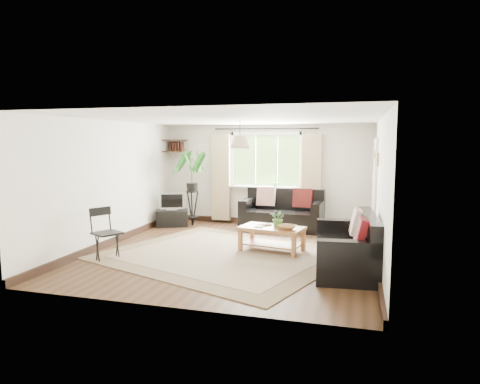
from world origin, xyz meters
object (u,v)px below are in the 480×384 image
(sofa_back, at_px, (282,210))
(palm_stand, at_px, (192,188))
(coffee_table, at_px, (272,239))
(tv_stand, at_px, (172,218))
(folding_chair, at_px, (107,234))
(sofa_right, at_px, (346,244))

(sofa_back, bearing_deg, palm_stand, -172.78)
(coffee_table, xyz_separation_m, tv_stand, (-2.74, 1.70, -0.04))
(palm_stand, bearing_deg, tv_stand, -152.23)
(tv_stand, xyz_separation_m, folding_chair, (0.14, -2.94, 0.24))
(sofa_back, relative_size, sofa_right, 1.02)
(folding_chair, bearing_deg, sofa_right, -55.79)
(sofa_right, distance_m, coffee_table, 1.55)
(palm_stand, bearing_deg, folding_chair, -95.09)
(sofa_back, height_order, tv_stand, sofa_back)
(sofa_right, xyz_separation_m, folding_chair, (-3.92, -0.45, 0.02))
(coffee_table, distance_m, palm_stand, 3.08)
(sofa_right, relative_size, folding_chair, 2.04)
(palm_stand, bearing_deg, sofa_back, 3.83)
(tv_stand, bearing_deg, folding_chair, -109.38)
(tv_stand, bearing_deg, coffee_table, -53.99)
(sofa_right, height_order, folding_chair, folding_chair)
(sofa_back, distance_m, palm_stand, 2.20)
(palm_stand, bearing_deg, sofa_right, -36.68)
(tv_stand, distance_m, folding_chair, 2.96)
(coffee_table, bearing_deg, folding_chair, -154.44)
(sofa_back, relative_size, palm_stand, 1.02)
(sofa_back, relative_size, tv_stand, 2.53)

